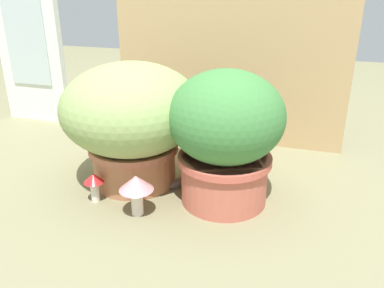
# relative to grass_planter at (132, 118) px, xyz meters

# --- Properties ---
(ground_plane) EXTENTS (6.00, 6.00, 0.00)m
(ground_plane) POSITION_rel_grass_planter_xyz_m (0.11, -0.06, -0.27)
(ground_plane) COLOR #7C7956
(cardboard_backdrop) EXTENTS (1.10, 0.03, 0.84)m
(cardboard_backdrop) POSITION_rel_grass_planter_xyz_m (0.24, 0.54, 0.15)
(cardboard_backdrop) COLOR tan
(cardboard_backdrop) RESTS_ON ground
(window_panel_white) EXTENTS (0.38, 0.05, 0.92)m
(window_panel_white) POSITION_rel_grass_planter_xyz_m (-0.84, 0.53, 0.20)
(window_panel_white) COLOR white
(window_panel_white) RESTS_ON ground
(grass_planter) EXTENTS (0.52, 0.52, 0.47)m
(grass_planter) POSITION_rel_grass_planter_xyz_m (0.00, 0.00, 0.00)
(grass_planter) COLOR #AF714B
(grass_planter) RESTS_ON ground
(leafy_planter) EXTENTS (0.40, 0.40, 0.48)m
(leafy_planter) POSITION_rel_grass_planter_xyz_m (0.37, -0.04, -0.01)
(leafy_planter) COLOR #C4624F
(leafy_planter) RESTS_ON ground
(cat) EXTENTS (0.34, 0.31, 0.32)m
(cat) POSITION_rel_grass_planter_xyz_m (0.33, 0.11, -0.15)
(cat) COLOR #695C54
(cat) RESTS_ON ground
(mushroom_ornament_red) EXTENTS (0.07, 0.07, 0.11)m
(mushroom_ornament_red) POSITION_rel_grass_planter_xyz_m (-0.07, -0.18, -0.19)
(mushroom_ornament_red) COLOR silver
(mushroom_ornament_red) RESTS_ON ground
(mushroom_ornament_pink) EXTENTS (0.12, 0.12, 0.15)m
(mushroom_ornament_pink) POSITION_rel_grass_planter_xyz_m (0.11, -0.22, -0.16)
(mushroom_ornament_pink) COLOR silver
(mushroom_ornament_pink) RESTS_ON ground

